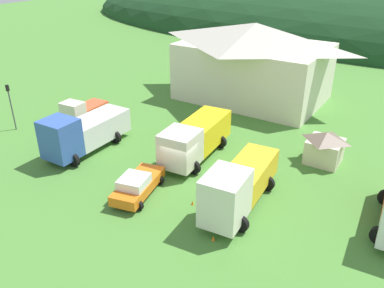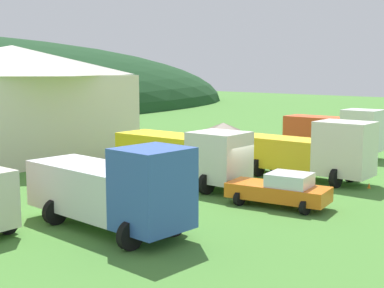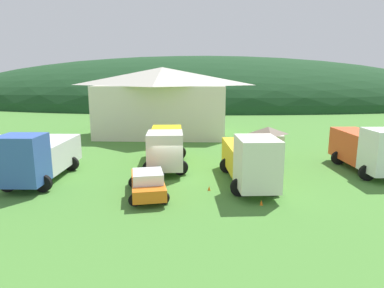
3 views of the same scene
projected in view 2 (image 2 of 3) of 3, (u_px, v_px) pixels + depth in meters
name	position (u px, v px, depth m)	size (l,w,h in m)	color
ground_plane	(237.00, 191.00, 28.81)	(200.00, 200.00, 0.00)	#477F33
depot_building	(15.00, 101.00, 38.75)	(16.09, 11.16, 8.22)	silver
play_shed_cream	(223.00, 139.00, 39.92)	(2.76, 2.69, 2.58)	beige
box_truck_blue	(114.00, 188.00, 21.51)	(3.49, 7.99, 3.63)	#3356AD
flatbed_truck_yellow	(185.00, 154.00, 30.19)	(3.80, 8.32, 3.19)	silver
heavy_rig_striped	(311.00, 150.00, 31.46)	(3.58, 8.64, 3.61)	silver
heavy_rig_white	(336.00, 131.00, 40.39)	(3.40, 7.39, 3.60)	white
service_pickup_orange	(280.00, 190.00, 25.44)	(3.03, 5.13, 1.66)	orange
traffic_cone_near_pickup	(303.00, 190.00, 28.98)	(0.36, 0.36, 0.61)	orange
traffic_cone_mid_row	(369.00, 188.00, 29.47)	(0.36, 0.36, 0.64)	orange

